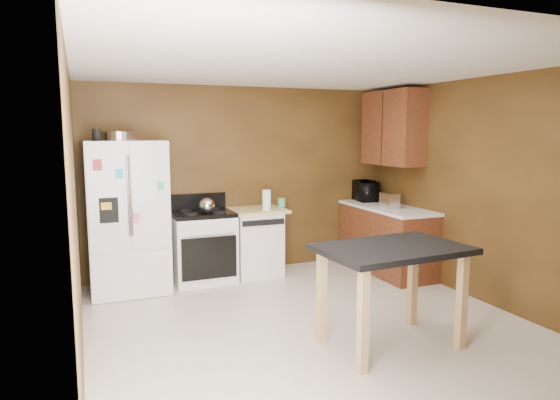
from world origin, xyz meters
TOP-DOWN VIEW (x-y plane):
  - floor at (0.00, 0.00)m, footprint 4.50×4.50m
  - ceiling at (0.00, 0.00)m, footprint 4.50×4.50m
  - wall_back at (0.00, 2.25)m, footprint 4.20×0.00m
  - wall_front at (0.00, -2.25)m, footprint 4.20×0.00m
  - wall_left at (-2.10, 0.00)m, footprint 0.00×4.50m
  - wall_right at (2.10, 0.00)m, footprint 0.00×4.50m
  - roasting_pan at (-1.60, 1.87)m, footprint 0.42×0.42m
  - pen_cup at (-1.86, 1.72)m, footprint 0.09×0.09m
  - kettle at (-0.61, 1.78)m, footprint 0.19×0.19m
  - paper_towel at (0.19, 1.82)m, footprint 0.12×0.12m
  - green_canister at (0.48, 2.00)m, footprint 0.12×0.12m
  - toaster at (1.75, 1.32)m, footprint 0.18×0.28m
  - microwave at (1.81, 2.05)m, footprint 0.40×0.53m
  - refrigerator at (-1.55, 1.86)m, footprint 0.90×0.80m
  - gas_range at (-0.64, 1.92)m, footprint 0.76×0.68m
  - dishwasher at (0.08, 1.95)m, footprint 0.78×0.63m
  - right_cabinets at (1.84, 1.48)m, footprint 0.63×1.58m
  - island at (0.45, -0.63)m, footprint 1.32×0.92m

SIDE VIEW (x-z plane):
  - floor at x=0.00m, z-range 0.00..0.00m
  - dishwasher at x=0.08m, z-range 0.01..0.90m
  - gas_range at x=-0.64m, z-range -0.09..1.01m
  - island at x=0.45m, z-range 0.32..1.23m
  - refrigerator at x=-1.55m, z-range 0.00..1.80m
  - right_cabinets at x=1.84m, z-range -0.32..2.13m
  - green_canister at x=0.48m, z-range 0.89..1.01m
  - kettle at x=-0.61m, z-range 0.90..1.09m
  - toaster at x=1.75m, z-range 0.90..1.09m
  - paper_towel at x=0.19m, z-range 0.89..1.15m
  - microwave at x=1.81m, z-range 0.90..1.17m
  - wall_back at x=0.00m, z-range -0.85..3.35m
  - wall_front at x=0.00m, z-range -0.85..3.35m
  - wall_left at x=-2.10m, z-range -1.00..3.50m
  - wall_right at x=2.10m, z-range -1.00..3.50m
  - roasting_pan at x=-1.60m, z-range 1.80..1.91m
  - pen_cup at x=-1.86m, z-range 1.80..1.93m
  - ceiling at x=0.00m, z-range 2.50..2.50m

